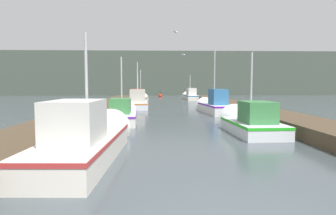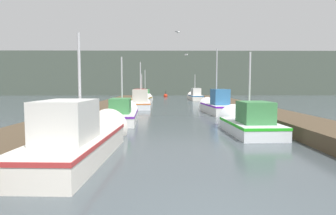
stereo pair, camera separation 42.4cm
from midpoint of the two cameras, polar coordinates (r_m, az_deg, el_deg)
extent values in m
cube|color=#4C3D2B|center=(20.34, -12.74, -0.59)|extent=(2.30, 40.00, 0.53)
cube|color=#4C3D2B|center=(20.80, 16.43, -0.56)|extent=(2.30, 40.00, 0.53)
cube|color=#424C42|center=(60.70, 0.26, 6.29)|extent=(120.00, 16.00, 7.83)
cube|color=silver|center=(8.35, -15.66, -7.50)|extent=(1.80, 5.24, 0.64)
cube|color=#B23232|center=(8.30, -15.70, -5.74)|extent=(1.83, 5.28, 0.10)
cone|color=silver|center=(11.37, -10.85, -4.24)|extent=(1.55, 1.23, 1.50)
cube|color=silver|center=(7.61, -17.25, -2.43)|extent=(1.23, 1.80, 1.00)
cylinder|color=#B2B2B7|center=(8.54, -15.12, 4.34)|extent=(0.08, 0.08, 2.78)
cube|color=silver|center=(12.61, 16.44, -3.75)|extent=(1.84, 3.69, 0.52)
cube|color=green|center=(12.58, 16.46, -2.85)|extent=(1.88, 3.72, 0.10)
cone|color=silver|center=(14.65, 13.59, -2.56)|extent=(1.63, 0.79, 1.60)
cube|color=#387A42|center=(12.11, 17.22, -0.88)|extent=(1.20, 1.51, 0.83)
cylinder|color=#B2B2B7|center=(12.74, 16.19, 3.84)|extent=(0.08, 0.08, 2.80)
cube|color=silver|center=(16.17, -8.08, -1.79)|extent=(1.81, 4.82, 0.54)
cube|color=#6729A4|center=(16.15, -8.09, -1.04)|extent=(1.84, 4.85, 0.10)
cone|color=silver|center=(19.12, -7.39, -0.81)|extent=(1.55, 1.27, 1.48)
cube|color=#387A42|center=(15.52, -8.27, 0.34)|extent=(1.09, 1.80, 0.75)
cylinder|color=#B2B2B7|center=(16.43, -8.05, 4.41)|extent=(0.08, 0.08, 2.95)
cube|color=silver|center=(20.91, 9.99, -0.25)|extent=(1.84, 4.57, 0.65)
cube|color=#6916BB|center=(20.89, 10.00, 0.48)|extent=(1.88, 4.60, 0.10)
cone|color=silver|center=(23.46, 8.20, 0.29)|extent=(1.43, 0.98, 1.35)
cube|color=#2D6699|center=(20.33, 10.45, 1.99)|extent=(1.13, 1.52, 1.04)
cylinder|color=#B2B2B7|center=(21.17, 9.82, 5.86)|extent=(0.08, 0.08, 3.82)
cube|color=silver|center=(25.11, -4.77, 0.47)|extent=(1.88, 4.61, 0.54)
cube|color=#CD662C|center=(25.10, -4.78, 0.96)|extent=(1.92, 4.64, 0.10)
cone|color=silver|center=(27.88, -4.69, 0.87)|extent=(1.60, 1.11, 1.55)
cube|color=#B2AD9E|center=(24.51, -4.81, 2.22)|extent=(1.31, 1.68, 1.03)
cylinder|color=#B2B2B7|center=(25.39, -4.79, 4.87)|extent=(0.08, 0.08, 3.31)
cube|color=silver|center=(30.53, -4.71, 1.30)|extent=(2.02, 4.24, 0.66)
cube|color=#B6811B|center=(30.51, -4.72, 1.81)|extent=(2.05, 4.27, 0.10)
cone|color=silver|center=(33.01, -4.02, 1.55)|extent=(1.65, 1.07, 1.58)
cube|color=#99332D|center=(29.99, -4.88, 2.72)|extent=(1.20, 1.81, 0.88)
cylinder|color=#B2B2B7|center=(30.78, -4.64, 4.17)|extent=(0.08, 0.08, 2.39)
cube|color=silver|center=(34.52, -4.03, 1.58)|extent=(1.61, 3.75, 0.56)
cube|color=#B6521A|center=(34.51, -4.03, 1.95)|extent=(1.64, 3.78, 0.10)
cone|color=silver|center=(36.76, -4.04, 1.76)|extent=(1.36, 0.89, 1.31)
cube|color=#387A42|center=(34.04, -4.03, 2.75)|extent=(1.07, 1.53, 0.88)
cylinder|color=#B2B2B7|center=(34.76, -4.05, 4.61)|extent=(0.08, 0.08, 3.09)
cube|color=silver|center=(38.81, 5.52, 1.94)|extent=(1.58, 5.22, 0.61)
cube|color=#135FA6|center=(38.80, 5.52, 2.30)|extent=(1.62, 5.25, 0.10)
cone|color=silver|center=(41.89, 4.89, 2.13)|extent=(1.34, 1.12, 1.30)
cube|color=silver|center=(38.15, 5.67, 3.02)|extent=(1.10, 2.16, 0.89)
cylinder|color=#B2B2B7|center=(39.15, 5.45, 4.32)|extent=(0.08, 0.08, 2.61)
cylinder|color=#473523|center=(43.79, 5.77, 2.49)|extent=(0.32, 0.32, 1.02)
cylinder|color=silver|center=(43.78, 5.77, 3.18)|extent=(0.37, 0.37, 0.04)
cylinder|color=#473523|center=(44.74, 5.92, 2.60)|extent=(0.26, 0.26, 1.12)
cylinder|color=silver|center=(44.72, 5.93, 3.34)|extent=(0.29, 0.29, 0.04)
cylinder|color=#473523|center=(40.23, -5.34, 2.33)|extent=(0.25, 0.25, 1.03)
cylinder|color=silver|center=(40.21, -5.35, 3.09)|extent=(0.29, 0.29, 0.04)
sphere|color=red|center=(46.90, -0.21, 2.24)|extent=(0.62, 0.62, 0.62)
cylinder|color=black|center=(46.88, -0.21, 2.92)|extent=(0.06, 0.06, 0.50)
ellipsoid|color=white|center=(25.25, 3.98, 10.02)|extent=(0.30, 0.19, 0.12)
cube|color=gray|center=(25.39, 4.01, 10.03)|extent=(0.17, 0.29, 0.07)
cube|color=gray|center=(25.12, 3.94, 10.09)|extent=(0.17, 0.29, 0.07)
ellipsoid|color=white|center=(21.02, 2.54, 14.13)|extent=(0.30, 0.29, 0.12)
cube|color=gray|center=(20.92, 2.30, 14.23)|extent=(0.27, 0.28, 0.07)
cube|color=gray|center=(21.13, 2.78, 14.13)|extent=(0.27, 0.28, 0.07)
camera|label=1|loc=(0.21, -89.24, 0.06)|focal=32.00mm
camera|label=2|loc=(0.21, 90.76, -0.06)|focal=32.00mm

